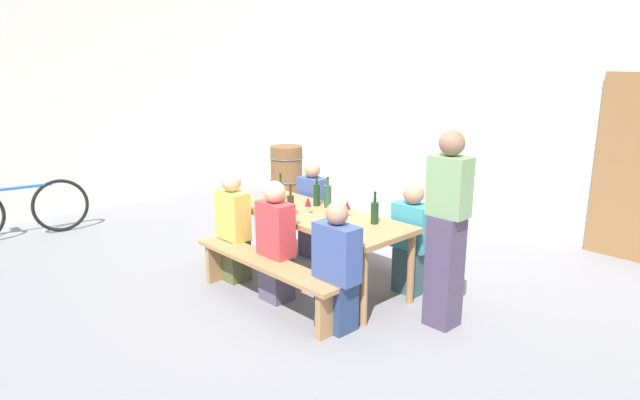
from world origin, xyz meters
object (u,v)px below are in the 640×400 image
object	(u,v)px
bench_near	(266,270)
seated_guest_near_0	(233,229)
wine_glass_0	(347,206)
wooden_door	(637,169)
wine_bottle_3	(317,194)
seated_guest_near_2	(337,271)
wine_bottle_0	(328,196)
standing_host	(447,233)
seated_guest_near_1	(276,244)
bench_far	(366,237)
wine_bottle_1	(291,205)
tasting_table	(320,223)
seated_guest_far_0	(313,212)
parked_bicycle_0	(17,210)
wine_bottle_4	(281,191)
wine_glass_1	(308,202)
wine_bottle_2	(375,212)
seated_guest_far_1	(412,241)
wine_barrel	(287,169)

from	to	relation	value
bench_near	seated_guest_near_0	bearing A→B (deg)	168.34
wine_glass_0	seated_guest_near_0	distance (m)	1.22
wooden_door	wine_bottle_3	distance (m)	3.57
seated_guest_near_2	wine_bottle_0	bearing A→B (deg)	49.31
wine_bottle_0	standing_host	bearing A→B (deg)	-2.46
seated_guest_near_1	wooden_door	bearing A→B (deg)	-28.03
bench_far	wine_bottle_1	world-z (taller)	wine_bottle_1
tasting_table	seated_guest_near_0	world-z (taller)	seated_guest_near_0
seated_guest_far_0	wine_bottle_0	bearing A→B (deg)	61.78
wine_glass_0	seated_guest_near_1	xyz separation A→B (m)	(-0.29, -0.67, -0.30)
bench_far	parked_bicycle_0	bearing A→B (deg)	-146.90
wine_bottle_4	parked_bicycle_0	size ratio (longest dim) A/B	0.18
standing_host	seated_guest_near_1	bearing A→B (deg)	27.29
bench_near	wine_glass_1	world-z (taller)	wine_glass_1
bench_far	wooden_door	bearing A→B (deg)	51.62
wine_bottle_4	bench_near	bearing A→B (deg)	-47.93
seated_guest_near_1	seated_guest_near_2	world-z (taller)	seated_guest_near_1
tasting_table	bench_near	world-z (taller)	tasting_table
bench_near	wine_bottle_4	bearing A→B (deg)	132.07
wine_bottle_3	wine_bottle_2	bearing A→B (deg)	-2.86
wine_glass_1	seated_guest_near_1	xyz separation A→B (m)	(0.05, -0.46, -0.31)
wine_bottle_2	wine_bottle_3	distance (m)	0.84
seated_guest_near_1	seated_guest_far_1	size ratio (longest dim) A/B	1.06
wine_glass_1	wine_bottle_3	bearing A→B (deg)	122.03
wooden_door	wine_bottle_1	xyz separation A→B (m)	(-2.02, -3.32, -0.18)
wine_barrel	wine_glass_0	bearing A→B (deg)	-31.97
wine_glass_1	seated_guest_near_2	xyz separation A→B (m)	(0.86, -0.46, -0.34)
tasting_table	seated_guest_near_1	distance (m)	0.55
seated_guest_far_0	standing_host	xyz separation A→B (m)	(2.05, -0.36, 0.32)
wine_bottle_1	wine_glass_0	xyz separation A→B (m)	(0.39, 0.39, -0.01)
wine_bottle_0	seated_guest_near_2	bearing A→B (deg)	-40.69
wine_bottle_3	seated_guest_far_0	world-z (taller)	seated_guest_far_0
tasting_table	wine_bottle_0	bearing A→B (deg)	120.29
wooden_door	bench_far	distance (m)	3.10
wine_glass_1	standing_host	size ratio (longest dim) A/B	0.10
wine_bottle_2	wine_bottle_4	xyz separation A→B (m)	(-1.24, -0.11, 0.00)
wine_bottle_4	seated_guest_far_1	world-z (taller)	seated_guest_far_1
wine_bottle_1	wine_barrel	xyz separation A→B (m)	(-3.09, 2.56, -0.48)
bench_near	seated_guest_near_2	xyz separation A→B (m)	(0.77, 0.15, 0.18)
wine_bottle_0	seated_guest_near_0	size ratio (longest dim) A/B	0.28
wine_bottle_2	wine_glass_1	size ratio (longest dim) A/B	1.74
tasting_table	seated_guest_near_2	size ratio (longest dim) A/B	1.72
wooden_door	seated_guest_far_0	xyz separation A→B (m)	(-2.57, -2.52, -0.52)
wine_glass_0	wine_barrel	xyz separation A→B (m)	(-3.49, 2.18, -0.47)
seated_guest_near_0	wooden_door	bearing A→B (deg)	-35.89
seated_guest_near_1	standing_host	xyz separation A→B (m)	(1.40, 0.72, 0.28)
seated_guest_far_0	seated_guest_far_1	size ratio (longest dim) A/B	1.00
tasting_table	seated_guest_far_1	distance (m)	0.92
wine_bottle_4	seated_guest_near_2	world-z (taller)	seated_guest_near_2
wine_bottle_3	seated_guest_near_0	xyz separation A→B (m)	(-0.46, -0.74, -0.32)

